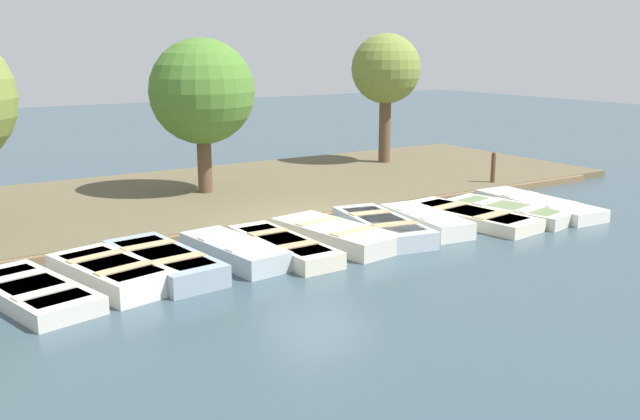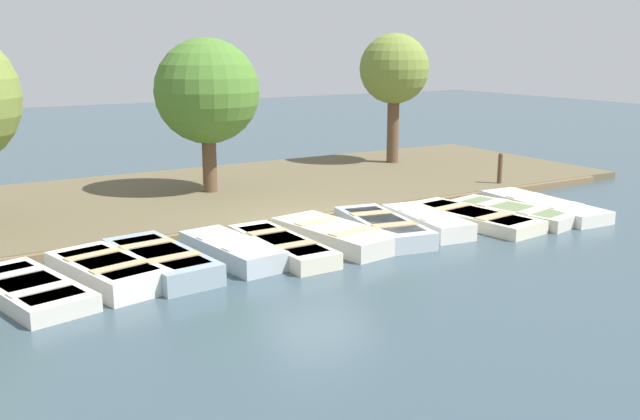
% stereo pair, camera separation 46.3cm
% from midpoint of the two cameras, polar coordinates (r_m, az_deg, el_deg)
% --- Properties ---
extents(ground_plane, '(80.00, 80.00, 0.00)m').
position_cam_midpoint_polar(ground_plane, '(16.59, 0.68, -1.88)').
color(ground_plane, '#384C56').
extents(shore_bank, '(8.00, 24.00, 0.21)m').
position_cam_midpoint_polar(shore_bank, '(20.87, -6.57, 1.44)').
color(shore_bank, brown).
rests_on(shore_bank, ground_plane).
extents(dock_walkway, '(1.14, 21.48, 0.19)m').
position_cam_midpoint_polar(dock_walkway, '(17.74, -1.73, -0.58)').
color(dock_walkway, brown).
rests_on(dock_walkway, ground_plane).
extents(rowboat_0, '(3.20, 1.86, 0.33)m').
position_cam_midpoint_polar(rowboat_0, '(13.28, -21.37, -5.93)').
color(rowboat_0, beige).
rests_on(rowboat_0, ground_plane).
extents(rowboat_1, '(2.88, 1.76, 0.44)m').
position_cam_midpoint_polar(rowboat_1, '(13.65, -15.71, -4.72)').
color(rowboat_1, silver).
rests_on(rowboat_1, ground_plane).
extents(rowboat_2, '(3.17, 1.49, 0.44)m').
position_cam_midpoint_polar(rowboat_2, '(14.07, -11.74, -3.98)').
color(rowboat_2, '#8C9EA8').
rests_on(rowboat_2, ground_plane).
extents(rowboat_3, '(2.80, 1.30, 0.43)m').
position_cam_midpoint_polar(rowboat_3, '(14.58, -6.19, -3.20)').
color(rowboat_3, '#B2BCC1').
rests_on(rowboat_3, ground_plane).
extents(rowboat_4, '(3.22, 1.03, 0.36)m').
position_cam_midpoint_polar(rowboat_4, '(14.96, -2.22, -2.85)').
color(rowboat_4, beige).
rests_on(rowboat_4, ground_plane).
extents(rowboat_5, '(3.20, 1.67, 0.42)m').
position_cam_midpoint_polar(rowboat_5, '(15.69, 2.02, -1.97)').
color(rowboat_5, beige).
rests_on(rowboat_5, ground_plane).
extents(rowboat_6, '(3.29, 1.64, 0.42)m').
position_cam_midpoint_polar(rowboat_6, '(16.43, 5.84, -1.35)').
color(rowboat_6, '#B2BCC1').
rests_on(rowboat_6, ground_plane).
extents(rowboat_7, '(2.73, 1.27, 0.42)m').
position_cam_midpoint_polar(rowboat_7, '(17.08, 9.32, -0.90)').
color(rowboat_7, silver).
rests_on(rowboat_7, ground_plane).
extents(rowboat_8, '(3.58, 1.69, 0.33)m').
position_cam_midpoint_polar(rowboat_8, '(17.91, 12.85, -0.57)').
color(rowboat_8, beige).
rests_on(rowboat_8, ground_plane).
extents(rowboat_9, '(3.32, 1.84, 0.34)m').
position_cam_midpoint_polar(rowboat_9, '(18.67, 15.82, -0.17)').
color(rowboat_9, beige).
rests_on(rowboat_9, ground_plane).
extents(rowboat_10, '(3.65, 1.33, 0.34)m').
position_cam_midpoint_polar(rowboat_10, '(19.60, 18.08, 0.30)').
color(rowboat_10, silver).
rests_on(rowboat_10, ground_plane).
extents(mooring_post_far, '(0.14, 0.14, 1.14)m').
position_cam_midpoint_polar(mooring_post_far, '(22.19, 14.77, 3.02)').
color(mooring_post_far, brown).
rests_on(mooring_post_far, ground_plane).
extents(park_tree_left, '(2.91, 2.91, 4.50)m').
position_cam_midpoint_polar(park_tree_left, '(20.15, -8.37, 9.33)').
color(park_tree_left, brown).
rests_on(park_tree_left, ground_plane).
extents(park_tree_center, '(2.41, 2.41, 4.69)m').
position_cam_midpoint_polar(park_tree_center, '(25.26, 6.49, 11.02)').
color(park_tree_center, brown).
rests_on(park_tree_center, ground_plane).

